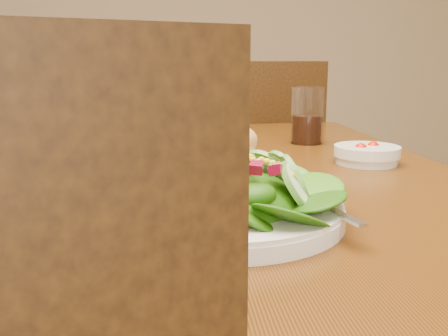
# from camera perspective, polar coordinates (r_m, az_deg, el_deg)

# --- Properties ---
(dining_table) EXTENTS (0.90, 1.40, 0.75)m
(dining_table) POSITION_cam_1_polar(r_m,az_deg,el_deg) (0.98, -0.35, -5.91)
(dining_table) COLOR #522F09
(dining_table) RESTS_ON ground_plane
(chair_far) EXTENTS (0.47, 0.48, 0.95)m
(chair_far) POSITION_cam_1_polar(r_m,az_deg,el_deg) (1.84, 3.43, -1.98)
(chair_far) COLOR #3A2109
(chair_far) RESTS_ON ground_plane
(salad_plate) EXTENTS (0.31, 0.31, 0.09)m
(salad_plate) POSITION_cam_1_polar(r_m,az_deg,el_deg) (0.65, 1.10, -3.20)
(salad_plate) COLOR silver
(salad_plate) RESTS_ON dining_table
(bread_plate) EXTENTS (0.16, 0.16, 0.08)m
(bread_plate) POSITION_cam_1_polar(r_m,az_deg,el_deg) (1.00, 1.04, 2.33)
(bread_plate) COLOR silver
(bread_plate) RESTS_ON dining_table
(tomato_bowl) EXTENTS (0.13, 0.13, 0.04)m
(tomato_bowl) POSITION_cam_1_polar(r_m,az_deg,el_deg) (1.04, 16.00, 1.52)
(tomato_bowl) COLOR silver
(tomato_bowl) RESTS_ON dining_table
(drinking_glass) EXTENTS (0.08, 0.08, 0.14)m
(drinking_glass) POSITION_cam_1_polar(r_m,az_deg,el_deg) (1.27, 9.48, 5.50)
(drinking_glass) COLOR silver
(drinking_glass) RESTS_ON dining_table
(napkin_holder) EXTENTS (0.11, 0.08, 0.13)m
(napkin_holder) POSITION_cam_1_polar(r_m,az_deg,el_deg) (0.98, -17.69, 3.57)
(napkin_holder) COLOR white
(napkin_holder) RESTS_ON dining_table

